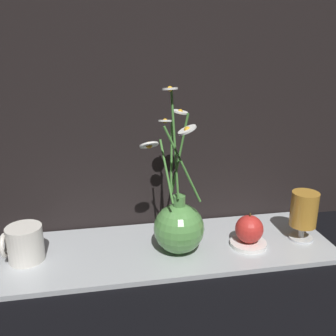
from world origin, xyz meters
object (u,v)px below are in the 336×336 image
object	(u,v)px
yellow_mug	(24,244)
tea_glass	(304,211)
vase_with_flowers	(179,225)
orange_fruit	(249,229)

from	to	relation	value
yellow_mug	tea_glass	size ratio (longest dim) A/B	0.71
vase_with_flowers	orange_fruit	size ratio (longest dim) A/B	5.11
orange_fruit	yellow_mug	bearing A→B (deg)	176.73
tea_glass	orange_fruit	distance (m)	0.15
yellow_mug	orange_fruit	xyz separation A→B (m)	(0.53, -0.03, 0.00)
vase_with_flowers	orange_fruit	world-z (taller)	vase_with_flowers
tea_glass	vase_with_flowers	bearing A→B (deg)	-179.78
vase_with_flowers	tea_glass	distance (m)	0.32
yellow_mug	orange_fruit	bearing A→B (deg)	-3.27
yellow_mug	vase_with_flowers	bearing A→B (deg)	-4.13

